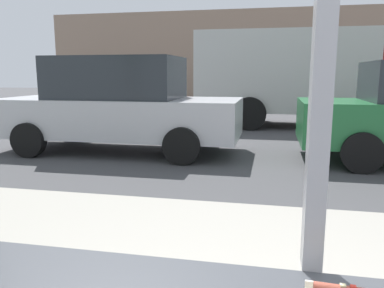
% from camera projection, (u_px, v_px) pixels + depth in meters
% --- Properties ---
extents(ground_plane, '(60.00, 60.00, 0.00)m').
position_uv_depth(ground_plane, '(275.00, 141.00, 8.84)').
color(ground_plane, '#424244').
extents(sidewalk_strip, '(16.00, 2.80, 0.16)m').
position_uv_depth(sidewalk_strip, '(282.00, 284.00, 2.66)').
color(sidewalk_strip, '#9E998E').
rests_on(sidewalk_strip, ground).
extents(building_facade_far, '(28.00, 1.20, 5.24)m').
position_uv_depth(building_facade_far, '(275.00, 55.00, 22.89)').
color(building_facade_far, gray).
rests_on(building_facade_far, ground).
extents(parked_car_silver, '(4.63, 1.93, 1.83)m').
position_uv_depth(parked_car_silver, '(119.00, 105.00, 7.46)').
color(parked_car_silver, '#BCBCC1').
rests_on(parked_car_silver, ground).
extents(box_truck, '(6.54, 2.44, 2.68)m').
position_uv_depth(box_truck, '(310.00, 74.00, 10.96)').
color(box_truck, beige).
rests_on(box_truck, ground).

